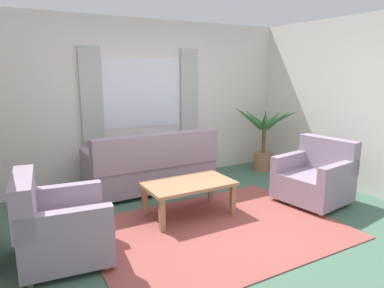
% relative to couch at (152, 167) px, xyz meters
% --- Properties ---
extents(ground_plane, '(6.24, 6.24, 0.00)m').
position_rel_couch_xyz_m(ground_plane, '(0.12, -1.62, -0.37)').
color(ground_plane, '#476B56').
extents(wall_back, '(5.32, 0.12, 2.60)m').
position_rel_couch_xyz_m(wall_back, '(0.12, 0.64, 0.93)').
color(wall_back, silver).
rests_on(wall_back, ground_plane).
extents(wall_right, '(0.12, 4.40, 2.60)m').
position_rel_couch_xyz_m(wall_right, '(2.78, -1.62, 0.93)').
color(wall_right, silver).
rests_on(wall_right, ground_plane).
extents(window_with_curtains, '(1.98, 0.07, 1.40)m').
position_rel_couch_xyz_m(window_with_curtains, '(0.12, 0.55, 1.08)').
color(window_with_curtains, white).
extents(area_rug, '(2.80, 2.03, 0.01)m').
position_rel_couch_xyz_m(area_rug, '(0.12, -1.62, -0.36)').
color(area_rug, '#9E4C47').
rests_on(area_rug, ground_plane).
extents(couch, '(1.90, 0.82, 0.92)m').
position_rel_couch_xyz_m(couch, '(0.00, 0.00, 0.00)').
color(couch, '#998499').
rests_on(couch, ground_plane).
extents(armchair_left, '(0.91, 0.93, 0.88)m').
position_rel_couch_xyz_m(armchair_left, '(-1.56, -1.41, -0.01)').
color(armchair_left, '#998499').
rests_on(armchair_left, ground_plane).
extents(armchair_right, '(0.94, 0.95, 0.88)m').
position_rel_couch_xyz_m(armchair_right, '(1.79, -1.54, -0.01)').
color(armchair_right, '#998499').
rests_on(armchair_right, ground_plane).
extents(coffee_table, '(1.10, 0.64, 0.44)m').
position_rel_couch_xyz_m(coffee_table, '(0.04, -1.08, 0.01)').
color(coffee_table, '#A87F56').
rests_on(coffee_table, ground_plane).
extents(potted_plant, '(1.04, 1.06, 1.21)m').
position_rel_couch_xyz_m(potted_plant, '(2.22, 0.04, 0.22)').
color(potted_plant, '#9E6B4C').
rests_on(potted_plant, ground_plane).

